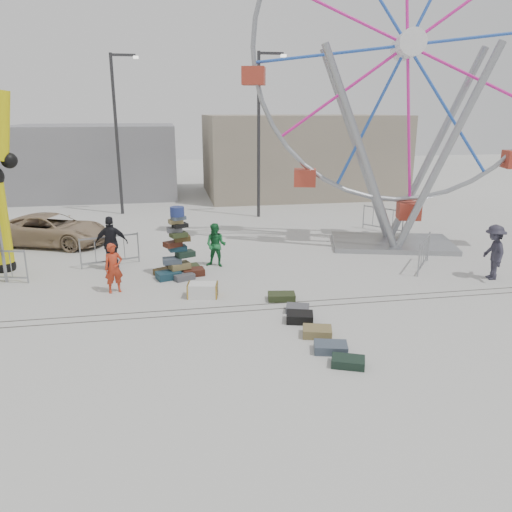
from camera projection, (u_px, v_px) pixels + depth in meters
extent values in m
plane|color=#9E9E99|center=(236.00, 321.00, 13.06)|extent=(90.00, 90.00, 0.00)
cube|color=#47443F|center=(233.00, 312.00, 13.62)|extent=(40.00, 0.04, 0.01)
cube|color=#47443F|center=(231.00, 306.00, 14.00)|extent=(40.00, 0.04, 0.01)
cube|color=gray|center=(300.00, 155.00, 32.43)|extent=(12.00, 8.00, 5.00)
cube|color=gray|center=(97.00, 160.00, 32.20)|extent=(10.00, 8.00, 4.40)
cylinder|color=#2D2D30|center=(259.00, 137.00, 24.72)|extent=(0.16, 0.16, 8.00)
cube|color=#2D2D30|center=(271.00, 53.00, 23.72)|extent=(1.20, 0.15, 0.12)
cube|color=silver|center=(283.00, 56.00, 23.85)|extent=(0.25, 0.25, 0.12)
cylinder|color=#2D2D30|center=(117.00, 137.00, 25.42)|extent=(0.16, 0.16, 8.00)
cube|color=#2D2D30|center=(123.00, 55.00, 24.43)|extent=(1.20, 0.15, 0.12)
cube|color=silver|center=(136.00, 57.00, 24.56)|extent=(0.25, 0.25, 0.12)
cube|color=#173846|center=(169.00, 275.00, 16.28)|extent=(0.88, 0.73, 0.25)
cube|color=#461E12|center=(193.00, 272.00, 16.63)|extent=(0.76, 0.58, 0.23)
cube|color=#423115|center=(165.00, 272.00, 16.69)|extent=(0.80, 0.71, 0.21)
cube|color=#2D381C|center=(189.00, 268.00, 17.04)|extent=(0.76, 0.60, 0.23)
cube|color=#525359|center=(184.00, 277.00, 16.22)|extent=(0.76, 0.66, 0.19)
cube|color=black|center=(175.00, 268.00, 17.03)|extent=(0.68, 0.52, 0.21)
cube|color=olive|center=(180.00, 266.00, 16.51)|extent=(0.78, 0.65, 0.21)
cube|color=#424F5E|center=(172.00, 261.00, 16.38)|extent=(0.63, 0.46, 0.19)
cube|color=black|center=(185.00, 254.00, 16.47)|extent=(0.69, 0.59, 0.19)
cube|color=#173846|center=(178.00, 248.00, 16.48)|extent=(0.63, 0.49, 0.17)
cube|color=#461E12|center=(173.00, 244.00, 16.32)|extent=(0.66, 0.60, 0.17)
cube|color=#423115|center=(182.00, 238.00, 16.36)|extent=(0.56, 0.41, 0.17)
cube|color=#2D381C|center=(179.00, 235.00, 16.17)|extent=(0.62, 0.53, 0.15)
cube|color=#525359|center=(174.00, 230.00, 16.20)|extent=(0.51, 0.37, 0.15)
cube|color=black|center=(180.00, 225.00, 16.16)|extent=(0.56, 0.48, 0.13)
cube|color=olive|center=(176.00, 221.00, 16.11)|extent=(0.50, 0.38, 0.13)
cube|color=#424F5E|center=(179.00, 218.00, 16.05)|extent=(0.51, 0.44, 0.11)
cylinder|color=navy|center=(177.00, 212.00, 16.00)|extent=(0.45, 0.45, 0.30)
sphere|color=black|center=(4.00, 266.00, 17.13)|extent=(0.76, 0.76, 0.76)
cylinder|color=#D1C70B|center=(1.00, 126.00, 15.98)|extent=(0.90, 0.66, 2.26)
sphere|color=black|center=(9.00, 161.00, 16.33)|extent=(0.52, 0.52, 0.52)
cube|color=gray|center=(392.00, 243.00, 20.31)|extent=(5.33, 4.00, 0.19)
cylinder|color=gray|center=(362.00, 152.00, 18.59)|extent=(3.25, 1.15, 7.69)
cylinder|color=gray|center=(446.00, 153.00, 18.32)|extent=(3.25, 1.15, 7.69)
cylinder|color=gray|center=(357.00, 149.00, 20.22)|extent=(3.25, 1.15, 7.69)
cylinder|color=gray|center=(434.00, 149.00, 19.96)|extent=(3.25, 1.15, 7.69)
cylinder|color=white|center=(408.00, 45.00, 18.21)|extent=(1.47, 2.26, 0.95)
torus|color=gray|center=(408.00, 45.00, 18.21)|extent=(11.20, 3.26, 11.56)
cube|color=#9E3122|center=(394.00, 211.00, 19.94)|extent=(1.05, 1.05, 0.66)
cube|color=silver|center=(203.00, 290.00, 14.69)|extent=(0.95, 0.66, 0.41)
cube|color=#2D381C|center=(282.00, 297.00, 14.47)|extent=(0.85, 0.60, 0.20)
cube|color=#525359|center=(298.00, 309.00, 13.63)|extent=(0.74, 0.65, 0.18)
cube|color=black|center=(300.00, 317.00, 12.98)|extent=(0.80, 0.70, 0.24)
cube|color=olive|center=(317.00, 332.00, 12.15)|extent=(0.82, 0.69, 0.22)
cube|color=#424F5E|center=(331.00, 347.00, 11.36)|extent=(0.85, 0.67, 0.21)
cube|color=black|center=(348.00, 362.00, 10.73)|extent=(0.83, 0.69, 0.19)
imported|color=#AD3018|center=(114.00, 268.00, 14.91)|extent=(0.64, 0.52, 1.52)
imported|color=#196631|center=(216.00, 245.00, 17.41)|extent=(0.92, 0.84, 1.54)
imported|color=black|center=(111.00, 243.00, 17.01)|extent=(1.12, 0.51, 1.87)
imported|color=#262531|center=(494.00, 252.00, 16.08)|extent=(0.90, 1.28, 1.80)
imported|color=#977E61|center=(52.00, 230.00, 20.25)|extent=(5.01, 3.55, 1.27)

